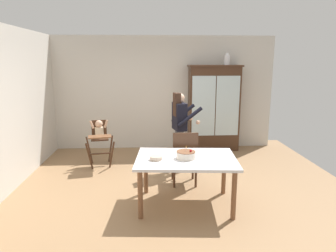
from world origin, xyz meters
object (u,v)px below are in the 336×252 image
(serving_bowl, at_px, (156,158))
(ceramic_vase, at_px, (227,60))
(high_chair_with_toddler, at_px, (99,135))
(adult_person, at_px, (180,122))
(birthday_cake, at_px, (186,155))
(dining_table, at_px, (186,164))
(china_cabinet, at_px, (214,108))
(dining_chair_far_side, at_px, (185,155))

(serving_bowl, bearing_deg, ceramic_vase, 60.24)
(high_chair_with_toddler, bearing_deg, adult_person, -23.51)
(ceramic_vase, xyz_separation_m, high_chair_with_toddler, (-2.81, -1.04, -1.49))
(high_chair_with_toddler, height_order, adult_person, adult_person)
(serving_bowl, bearing_deg, birthday_cake, 5.08)
(dining_table, bearing_deg, serving_bowl, -170.70)
(high_chair_with_toddler, relative_size, birthday_cake, 3.39)
(dining_table, distance_m, birthday_cake, 0.15)
(china_cabinet, bearing_deg, high_chair_with_toddler, -157.73)
(china_cabinet, xyz_separation_m, dining_table, (-0.98, -2.89, -0.37))
(high_chair_with_toddler, bearing_deg, ceramic_vase, 9.76)
(china_cabinet, height_order, high_chair_with_toddler, china_cabinet)
(ceramic_vase, xyz_separation_m, dining_chair_far_side, (-1.20, -2.18, -1.59))
(birthday_cake, bearing_deg, dining_table, 80.13)
(ceramic_vase, height_order, dining_table, ceramic_vase)
(adult_person, xyz_separation_m, birthday_cake, (-0.05, -1.52, -0.17))
(china_cabinet, distance_m, dining_table, 3.08)
(adult_person, distance_m, dining_chair_far_side, 0.87)
(birthday_cake, height_order, serving_bowl, birthday_cake)
(adult_person, xyz_separation_m, dining_chair_far_side, (0.02, -0.76, -0.41))
(adult_person, height_order, dining_chair_far_side, adult_person)
(china_cabinet, bearing_deg, birthday_cake, -108.68)
(ceramic_vase, relative_size, adult_person, 0.18)
(china_cabinet, xyz_separation_m, serving_bowl, (-1.42, -2.97, -0.25))
(birthday_cake, bearing_deg, dining_chair_far_side, 84.96)
(dining_table, bearing_deg, birthday_cake, -99.87)
(china_cabinet, relative_size, birthday_cake, 7.23)
(high_chair_with_toddler, bearing_deg, china_cabinet, 11.68)
(china_cabinet, relative_size, high_chair_with_toddler, 2.13)
(china_cabinet, relative_size, ceramic_vase, 7.49)
(high_chair_with_toddler, distance_m, dining_table, 2.42)
(china_cabinet, bearing_deg, serving_bowl, -115.64)
(china_cabinet, xyz_separation_m, birthday_cake, (-0.99, -2.93, -0.22))
(birthday_cake, distance_m, dining_chair_far_side, 0.80)
(high_chair_with_toddler, height_order, serving_bowl, high_chair_with_toddler)
(ceramic_vase, relative_size, dining_table, 0.18)
(dining_chair_far_side, bearing_deg, birthday_cake, 84.78)
(china_cabinet, distance_m, birthday_cake, 3.10)
(dining_table, distance_m, serving_bowl, 0.46)
(dining_table, distance_m, dining_chair_far_side, 0.73)
(high_chair_with_toddler, relative_size, serving_bowl, 5.28)
(ceramic_vase, xyz_separation_m, serving_bowl, (-1.70, -2.97, -1.37))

